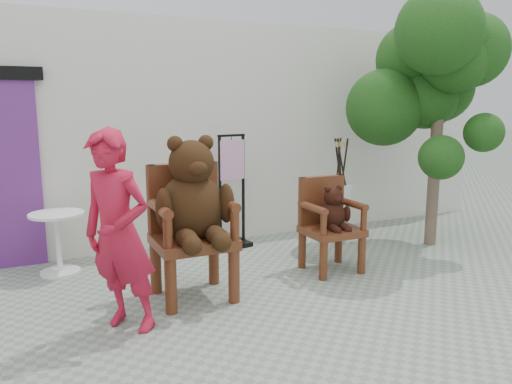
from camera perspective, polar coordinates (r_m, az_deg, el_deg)
ground_plane at (r=4.97m, az=8.51°, el=-12.67°), size 60.00×60.00×0.00m
back_wall at (r=7.38m, az=-4.66°, el=6.87°), size 9.00×1.00×3.00m
chair_big at (r=4.90m, az=-7.34°, el=-1.78°), size 0.77×0.85×1.62m
chair_small at (r=5.80m, az=8.44°, el=-2.85°), size 0.61×0.56×1.08m
person at (r=4.23m, az=-15.33°, el=-4.67°), size 0.73×0.74×1.73m
cafe_table at (r=6.08m, az=-21.71°, el=-4.67°), size 0.60×0.60×0.70m
display_stand at (r=6.67m, az=-2.76°, el=-1.39°), size 0.50×0.41×1.51m
stool_bucket at (r=6.93m, az=9.61°, el=-0.61°), size 0.32×0.32×1.45m
tree at (r=7.06m, az=19.26°, el=12.54°), size 1.83×1.90×3.27m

